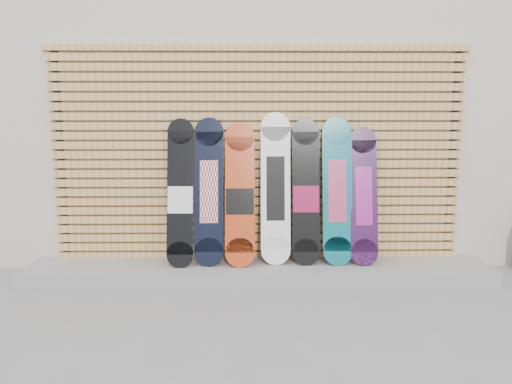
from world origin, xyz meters
The scene contains 11 objects.
ground centered at (0.00, 0.00, 0.00)m, with size 80.00×80.00×0.00m, color gray.
building centered at (0.50, 3.50, 1.80)m, with size 12.00×5.00×3.60m, color beige.
concrete_step centered at (-0.15, 0.68, 0.06)m, with size 4.60×0.70×0.12m, color gray.
slat_wall centered at (-0.15, 0.97, 1.21)m, with size 4.26×0.08×2.29m.
snowboard_0 centered at (-0.92, 0.76, 0.83)m, with size 0.26×0.37×1.46m.
snowboard_1 centered at (-0.64, 0.78, 0.85)m, with size 0.29×0.33×1.46m.
snowboard_2 centered at (-0.33, 0.76, 0.82)m, with size 0.30×0.37×1.42m.
snowboard_3 centered at (0.03, 0.80, 0.88)m, with size 0.30×0.29×1.52m.
snowboard_4 centered at (0.33, 0.79, 0.83)m, with size 0.27×0.31×1.45m.
snowboard_5 centered at (0.65, 0.78, 0.85)m, with size 0.30×0.32×1.47m.
snowboard_6 centered at (0.91, 0.78, 0.80)m, with size 0.27×0.34×1.37m.
Camera 1 is at (-0.24, -4.14, 1.66)m, focal length 35.00 mm.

